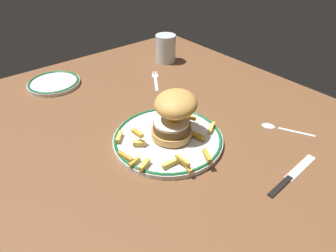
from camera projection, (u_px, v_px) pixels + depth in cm
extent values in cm
cube|color=brown|center=(178.00, 140.00, 77.02)|extent=(124.48, 97.99, 4.00)
cylinder|color=silver|center=(168.00, 139.00, 73.08)|extent=(27.01, 27.01, 1.20)
torus|color=#196033|center=(168.00, 137.00, 72.73)|extent=(26.61, 26.61, 0.80)
cylinder|color=tan|center=(172.00, 132.00, 72.22)|extent=(9.95, 9.95, 1.80)
cylinder|color=brown|center=(172.00, 126.00, 71.14)|extent=(9.07, 9.07, 1.93)
cylinder|color=white|center=(172.00, 122.00, 70.44)|extent=(8.57, 8.57, 0.50)
ellipsoid|color=yellow|center=(174.00, 119.00, 70.35)|extent=(2.60, 2.60, 1.40)
ellipsoid|color=gold|center=(176.00, 104.00, 68.64)|extent=(13.87, 14.14, 6.38)
cube|color=#EEBA47|center=(212.00, 127.00, 74.79)|extent=(2.78, 4.19, 0.79)
cube|color=gold|center=(183.00, 160.00, 62.81)|extent=(4.00, 0.87, 0.70)
cube|color=gold|center=(190.00, 117.00, 76.89)|extent=(3.22, 1.86, 0.86)
cube|color=#E8B350|center=(119.00, 137.00, 71.53)|extent=(3.40, 3.40, 0.89)
cube|color=gold|center=(171.00, 163.00, 64.01)|extent=(1.23, 4.53, 0.85)
cube|color=gold|center=(207.00, 155.00, 64.55)|extent=(3.92, 2.51, 0.92)
cube|color=gold|center=(165.00, 107.00, 81.47)|extent=(1.95, 4.63, 0.77)
cube|color=gold|center=(139.00, 143.00, 69.36)|extent=(2.55, 2.82, 0.99)
cube|color=#C88931|center=(167.00, 108.00, 80.41)|extent=(3.25, 1.59, 0.87)
cube|color=gold|center=(161.00, 103.00, 81.27)|extent=(1.03, 4.01, 0.79)
cube|color=gold|center=(135.00, 162.00, 64.38)|extent=(1.34, 3.13, 0.71)
cube|color=gold|center=(145.00, 164.00, 63.49)|extent=(2.35, 3.60, 0.98)
cube|color=gold|center=(126.00, 157.00, 65.68)|extent=(4.39, 1.66, 0.85)
cube|color=gold|center=(186.00, 165.00, 63.51)|extent=(4.68, 1.87, 0.76)
cube|color=gold|center=(137.00, 133.00, 69.34)|extent=(3.42, 1.24, 0.98)
cube|color=gold|center=(198.00, 136.00, 71.83)|extent=(4.01, 1.82, 0.95)
cylinder|color=silver|center=(166.00, 48.00, 110.81)|extent=(7.48, 7.48, 10.09)
cylinder|color=silver|center=(166.00, 54.00, 112.10)|extent=(6.88, 6.88, 5.65)
cylinder|color=silver|center=(54.00, 84.00, 97.27)|extent=(16.59, 16.59, 1.20)
torus|color=#196033|center=(54.00, 82.00, 96.92)|extent=(16.19, 16.19, 0.80)
cube|color=silver|center=(156.00, 83.00, 98.23)|extent=(8.86, 6.41, 0.36)
cube|color=silver|center=(155.00, 76.00, 103.10)|extent=(3.22, 3.16, 0.32)
cube|color=silver|center=(153.00, 73.00, 104.83)|extent=(2.14, 1.56, 0.28)
cube|color=silver|center=(154.00, 73.00, 104.87)|extent=(2.14, 1.56, 0.28)
cube|color=silver|center=(155.00, 73.00, 104.91)|extent=(2.14, 1.56, 0.28)
cube|color=silver|center=(157.00, 73.00, 104.94)|extent=(2.14, 1.56, 0.28)
cube|color=black|center=(280.00, 186.00, 60.87)|extent=(1.64, 8.05, 0.70)
cube|color=silver|center=(301.00, 167.00, 65.59)|extent=(2.40, 11.08, 0.24)
cube|color=silver|center=(297.00, 132.00, 76.28)|extent=(8.36, 4.85, 0.32)
ellipsoid|color=silver|center=(269.00, 125.00, 78.42)|extent=(4.39, 3.97, 0.90)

